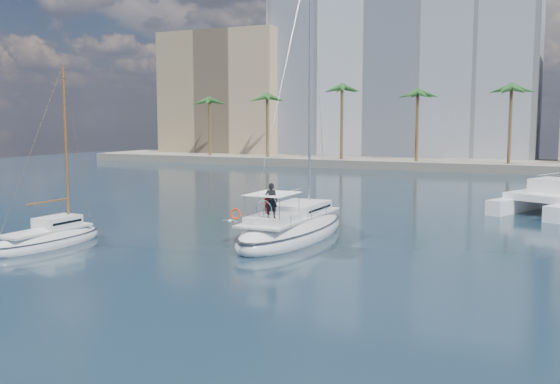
% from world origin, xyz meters
% --- Properties ---
extents(ground, '(160.00, 160.00, 0.00)m').
position_xyz_m(ground, '(0.00, 0.00, 0.00)').
color(ground, black).
rests_on(ground, ground).
extents(quay, '(120.00, 14.00, 1.20)m').
position_xyz_m(quay, '(0.00, 61.00, 0.60)').
color(quay, gray).
rests_on(quay, ground).
extents(building_modern, '(42.00, 16.00, 28.00)m').
position_xyz_m(building_modern, '(-12.00, 73.00, 14.00)').
color(building_modern, white).
rests_on(building_modern, ground).
extents(building_tan_left, '(22.00, 14.00, 22.00)m').
position_xyz_m(building_tan_left, '(-42.00, 69.00, 11.00)').
color(building_tan_left, tan).
rests_on(building_tan_left, ground).
extents(palm_left, '(3.60, 3.60, 12.30)m').
position_xyz_m(palm_left, '(-34.00, 57.00, 10.28)').
color(palm_left, brown).
rests_on(palm_left, ground).
extents(palm_centre, '(3.60, 3.60, 12.30)m').
position_xyz_m(palm_centre, '(0.00, 57.00, 10.28)').
color(palm_centre, brown).
rests_on(palm_centre, ground).
extents(main_sloop, '(4.04, 12.15, 17.94)m').
position_xyz_m(main_sloop, '(-1.53, 3.41, 0.54)').
color(main_sloop, white).
rests_on(main_sloop, ground).
extents(small_sloop, '(2.64, 7.43, 10.54)m').
position_xyz_m(small_sloop, '(-12.88, -4.22, 0.40)').
color(small_sloop, white).
rests_on(small_sloop, ground).
extents(catamaran, '(9.29, 12.16, 16.03)m').
position_xyz_m(catamaran, '(12.31, 21.23, 1.12)').
color(catamaran, white).
rests_on(catamaran, ground).
extents(seagull, '(1.03, 0.44, 0.19)m').
position_xyz_m(seagull, '(-5.57, 3.22, 0.79)').
color(seagull, silver).
rests_on(seagull, ground).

